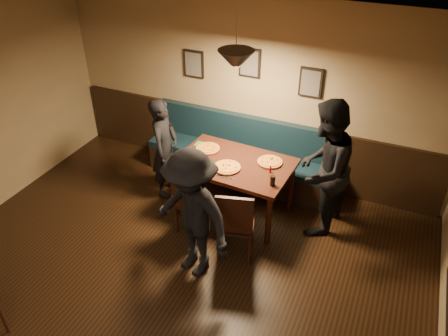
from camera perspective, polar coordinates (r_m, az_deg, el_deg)
name	(u,v)px	position (r m, az deg, el deg)	size (l,w,h in m)	color
ceiling	(75,90)	(3.23, -18.99, 9.63)	(7.00, 7.00, 0.00)	silver
wall_back	(250,91)	(6.56, 3.36, 9.98)	(6.00, 6.00, 0.00)	#8C704F
wainscot	(247,145)	(6.95, 3.03, 3.07)	(5.88, 0.06, 1.00)	black
booth_bench	(241,153)	(6.73, 2.20, 2.01)	(3.00, 0.60, 1.00)	#0F232D
picture_left	(194,64)	(6.77, -3.97, 13.44)	(0.32, 0.04, 0.42)	black
picture_center	(250,63)	(6.37, 3.40, 13.60)	(0.32, 0.04, 0.42)	black
picture_right	(311,83)	(6.19, 11.29, 10.91)	(0.32, 0.04, 0.42)	black
pendant_lamp	(236,61)	(5.25, 1.59, 13.89)	(0.44, 0.44, 0.25)	black
dining_table	(234,187)	(6.12, 1.33, -2.53)	(1.55, 1.00, 0.83)	#32180D
chair_near_left	(196,201)	(5.75, -3.75, -4.32)	(0.44, 0.44, 0.99)	black
chair_near_right	(236,221)	(5.40, 1.57, -6.93)	(0.45, 0.45, 1.02)	black
diner_left	(165,148)	(6.37, -7.77, 2.55)	(0.56, 0.37, 1.54)	black
diner_right	(323,169)	(5.68, 12.88, -0.15)	(0.92, 0.71, 1.88)	black
diner_front	(192,215)	(4.98, -4.26, -6.18)	(1.09, 0.62, 1.68)	black
pizza_a	(208,148)	(6.16, -2.12, 2.59)	(0.34, 0.34, 0.04)	#BF8324
pizza_b	(227,167)	(5.74, 0.42, 0.10)	(0.36, 0.36, 0.04)	orange
pizza_c	(270,162)	(5.89, 6.03, 0.81)	(0.34, 0.34, 0.04)	gold
soda_glass	(273,181)	(5.44, 6.39, -1.65)	(0.07, 0.07, 0.14)	black
tabasco_bottle	(270,169)	(5.68, 6.10, -0.08)	(0.03, 0.03, 0.12)	#9A050B
napkin_a	(200,144)	(6.30, -3.13, 3.14)	(0.14, 0.14, 0.01)	#1C6C24
napkin_b	(185,164)	(5.87, -5.19, 0.56)	(0.13, 0.13, 0.01)	#1C6B2F
cutlery_set	(221,177)	(5.59, -0.39, -1.15)	(0.02, 0.18, 0.00)	silver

